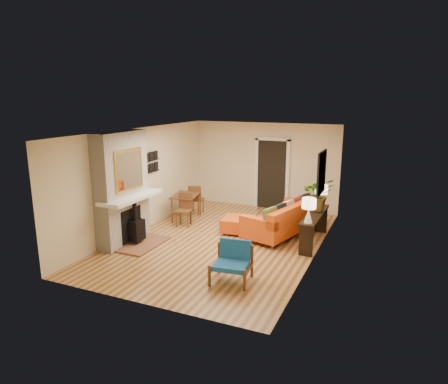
{
  "coord_description": "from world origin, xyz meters",
  "views": [
    {
      "loc": [
        3.72,
        -8.21,
        3.36
      ],
      "look_at": [
        0.0,
        0.2,
        1.15
      ],
      "focal_mm": 32.0,
      "sensor_mm": 36.0,
      "label": 1
    }
  ],
  "objects_px": {
    "blue_chair": "(233,259)",
    "console_table": "(315,220)",
    "ottoman": "(238,224)",
    "dining_table": "(188,200)",
    "houseplant": "(318,194)",
    "lamp_near": "(309,207)",
    "sofa": "(284,219)",
    "lamp_far": "(321,193)"
  },
  "relations": [
    {
      "from": "dining_table",
      "to": "lamp_far",
      "type": "height_order",
      "value": "lamp_far"
    },
    {
      "from": "lamp_near",
      "to": "houseplant",
      "type": "xyz_separation_m",
      "value": [
        -0.01,
        1.03,
        0.06
      ]
    },
    {
      "from": "ottoman",
      "to": "houseplant",
      "type": "bearing_deg",
      "value": 8.82
    },
    {
      "from": "blue_chair",
      "to": "houseplant",
      "type": "height_order",
      "value": "houseplant"
    },
    {
      "from": "sofa",
      "to": "console_table",
      "type": "xyz_separation_m",
      "value": [
        0.81,
        -0.34,
        0.19
      ]
    },
    {
      "from": "lamp_far",
      "to": "houseplant",
      "type": "relative_size",
      "value": 0.68
    },
    {
      "from": "sofa",
      "to": "lamp_far",
      "type": "distance_m",
      "value": 1.1
    },
    {
      "from": "console_table",
      "to": "lamp_far",
      "type": "distance_m",
      "value": 0.83
    },
    {
      "from": "houseplant",
      "to": "blue_chair",
      "type": "bearing_deg",
      "value": -109.67
    },
    {
      "from": "sofa",
      "to": "houseplant",
      "type": "xyz_separation_m",
      "value": [
        0.8,
        -0.05,
        0.73
      ]
    },
    {
      "from": "ottoman",
      "to": "lamp_near",
      "type": "relative_size",
      "value": 1.54
    },
    {
      "from": "ottoman",
      "to": "console_table",
      "type": "distance_m",
      "value": 1.94
    },
    {
      "from": "blue_chair",
      "to": "console_table",
      "type": "height_order",
      "value": "blue_chair"
    },
    {
      "from": "blue_chair",
      "to": "dining_table",
      "type": "distance_m",
      "value": 3.95
    },
    {
      "from": "console_table",
      "to": "lamp_far",
      "type": "relative_size",
      "value": 3.43
    },
    {
      "from": "ottoman",
      "to": "houseplant",
      "type": "height_order",
      "value": "houseplant"
    },
    {
      "from": "lamp_near",
      "to": "lamp_far",
      "type": "height_order",
      "value": "same"
    },
    {
      "from": "sofa",
      "to": "houseplant",
      "type": "relative_size",
      "value": 3.05
    },
    {
      "from": "blue_chair",
      "to": "lamp_far",
      "type": "xyz_separation_m",
      "value": [
        1.01,
        3.19,
        0.67
      ]
    },
    {
      "from": "lamp_far",
      "to": "console_table",
      "type": "bearing_deg",
      "value": -90.0
    },
    {
      "from": "blue_chair",
      "to": "console_table",
      "type": "relative_size",
      "value": 0.42
    },
    {
      "from": "lamp_near",
      "to": "ottoman",
      "type": "bearing_deg",
      "value": 158.85
    },
    {
      "from": "ottoman",
      "to": "dining_table",
      "type": "distance_m",
      "value": 1.8
    },
    {
      "from": "console_table",
      "to": "sofa",
      "type": "bearing_deg",
      "value": 157.31
    },
    {
      "from": "sofa",
      "to": "dining_table",
      "type": "height_order",
      "value": "sofa"
    },
    {
      "from": "blue_chair",
      "to": "houseplant",
      "type": "relative_size",
      "value": 0.98
    },
    {
      "from": "sofa",
      "to": "ottoman",
      "type": "xyz_separation_m",
      "value": [
        -1.1,
        -0.34,
        -0.17
      ]
    },
    {
      "from": "dining_table",
      "to": "lamp_near",
      "type": "bearing_deg",
      "value": -18.58
    },
    {
      "from": "sofa",
      "to": "ottoman",
      "type": "bearing_deg",
      "value": -162.71
    },
    {
      "from": "console_table",
      "to": "houseplant",
      "type": "xyz_separation_m",
      "value": [
        -0.01,
        0.29,
        0.55
      ]
    },
    {
      "from": "blue_chair",
      "to": "dining_table",
      "type": "relative_size",
      "value": 0.47
    },
    {
      "from": "blue_chair",
      "to": "lamp_far",
      "type": "bearing_deg",
      "value": 72.4
    },
    {
      "from": "blue_chair",
      "to": "lamp_far",
      "type": "height_order",
      "value": "lamp_far"
    },
    {
      "from": "dining_table",
      "to": "lamp_far",
      "type": "bearing_deg",
      "value": 3.26
    },
    {
      "from": "houseplant",
      "to": "dining_table",
      "type": "bearing_deg",
      "value": 177.12
    },
    {
      "from": "dining_table",
      "to": "houseplant",
      "type": "bearing_deg",
      "value": -2.88
    },
    {
      "from": "sofa",
      "to": "lamp_far",
      "type": "bearing_deg",
      "value": 22.77
    },
    {
      "from": "sofa",
      "to": "lamp_far",
      "type": "height_order",
      "value": "lamp_far"
    },
    {
      "from": "ottoman",
      "to": "dining_table",
      "type": "relative_size",
      "value": 0.51
    },
    {
      "from": "console_table",
      "to": "dining_table",
      "type": "bearing_deg",
      "value": 172.55
    },
    {
      "from": "sofa",
      "to": "console_table",
      "type": "relative_size",
      "value": 1.32
    },
    {
      "from": "ottoman",
      "to": "houseplant",
      "type": "distance_m",
      "value": 2.12
    }
  ]
}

